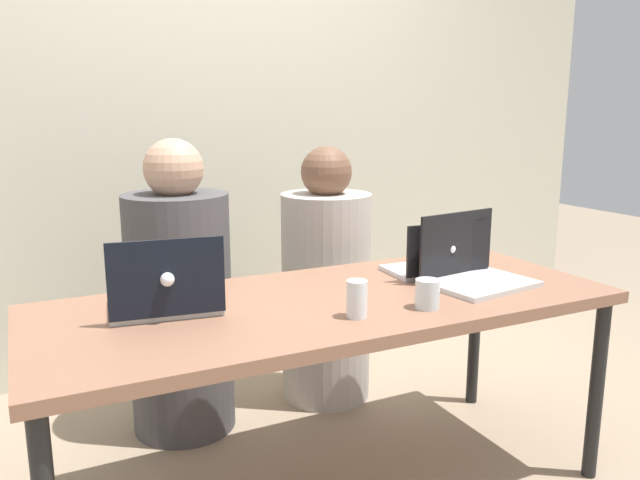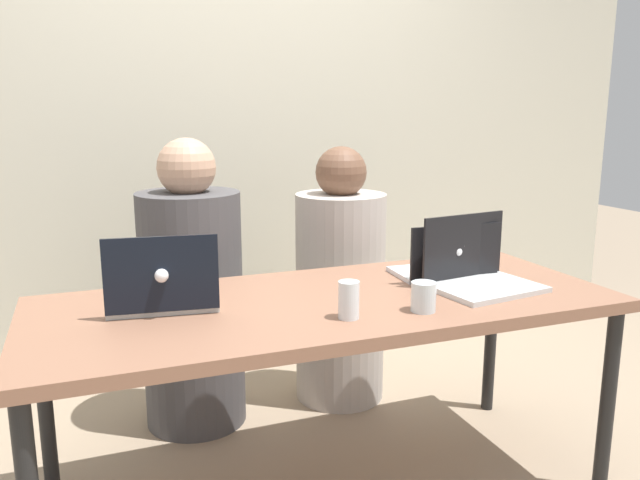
% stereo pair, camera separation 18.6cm
% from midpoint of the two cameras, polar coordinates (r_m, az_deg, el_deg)
% --- Properties ---
extents(back_wall, '(4.91, 0.10, 2.31)m').
position_cam_midpoint_polar(back_wall, '(3.27, -6.70, 9.14)').
color(back_wall, beige).
rests_on(back_wall, ground).
extents(desk, '(1.89, 0.76, 0.70)m').
position_cam_midpoint_polar(desk, '(2.06, 3.36, -6.90)').
color(desk, '#8B5E47').
rests_on(desk, ground).
extents(person_on_left, '(0.43, 0.43, 1.20)m').
position_cam_midpoint_polar(person_on_left, '(2.63, -9.62, -5.49)').
color(person_on_left, '#4A484A').
rests_on(person_on_left, ground).
extents(person_on_right, '(0.45, 0.45, 1.15)m').
position_cam_midpoint_polar(person_on_right, '(2.83, 3.75, -4.52)').
color(person_on_right, '#B8AFA6').
rests_on(person_on_right, ground).
extents(laptop_back_right, '(0.36, 0.25, 0.20)m').
position_cam_midpoint_polar(laptop_back_right, '(2.35, 13.61, -2.22)').
color(laptop_back_right, silver).
rests_on(laptop_back_right, desk).
extents(laptop_front_right, '(0.38, 0.31, 0.24)m').
position_cam_midpoint_polar(laptop_front_right, '(2.24, 16.63, -2.90)').
color(laptop_front_right, silver).
rests_on(laptop_front_right, desk).
extents(laptop_back_left, '(0.36, 0.31, 0.24)m').
position_cam_midpoint_polar(laptop_back_left, '(1.96, -11.54, -4.74)').
color(laptop_back_left, silver).
rests_on(laptop_back_left, desk).
extents(water_glass_center, '(0.06, 0.06, 0.11)m').
position_cam_midpoint_polar(water_glass_center, '(1.84, 5.55, -5.74)').
color(water_glass_center, white).
rests_on(water_glass_center, desk).
extents(water_glass_right, '(0.08, 0.08, 0.09)m').
position_cam_midpoint_polar(water_glass_right, '(1.94, 12.17, -5.30)').
color(water_glass_right, silver).
rests_on(water_glass_right, desk).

